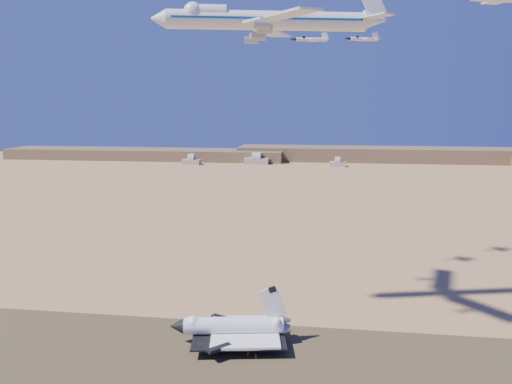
# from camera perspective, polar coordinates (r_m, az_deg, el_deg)

# --- Properties ---
(ground) EXTENTS (1200.00, 1200.00, 0.00)m
(ground) POSITION_cam_1_polar(r_m,az_deg,el_deg) (153.57, -2.61, -18.59)
(ground) COLOR tan
(ground) RESTS_ON ground
(runway) EXTENTS (600.00, 50.00, 0.06)m
(runway) POSITION_cam_1_polar(r_m,az_deg,el_deg) (153.56, -2.61, -18.58)
(runway) COLOR brown
(runway) RESTS_ON ground
(ridgeline) EXTENTS (960.00, 90.00, 18.00)m
(ridgeline) POSITION_cam_1_polar(r_m,az_deg,el_deg) (664.37, 11.39, 4.05)
(ridgeline) COLOR brown
(ridgeline) RESTS_ON ground
(hangars) EXTENTS (200.50, 29.50, 30.00)m
(hangars) POSITION_cam_1_polar(r_m,az_deg,el_deg) (621.28, -0.37, 3.59)
(hangars) COLOR #B6AFA1
(hangars) RESTS_ON ground
(shuttle) EXTENTS (37.59, 27.13, 18.49)m
(shuttle) POSITION_cam_1_polar(r_m,az_deg,el_deg) (160.89, -2.70, -15.22)
(shuttle) COLOR white
(shuttle) RESTS_ON runway
(carrier_747) EXTENTS (75.69, 56.96, 18.84)m
(carrier_747) POSITION_cam_1_polar(r_m,az_deg,el_deg) (167.01, 0.52, 19.03)
(carrier_747) COLOR silver
(crew_a) EXTENTS (0.55, 0.70, 1.67)m
(crew_a) POSITION_cam_1_polar(r_m,az_deg,el_deg) (156.88, -0.17, -17.56)
(crew_a) COLOR orange
(crew_a) RESTS_ON runway
(crew_b) EXTENTS (0.68, 0.99, 1.87)m
(crew_b) POSITION_cam_1_polar(r_m,az_deg,el_deg) (154.29, -0.88, -18.02)
(crew_b) COLOR orange
(crew_b) RESTS_ON runway
(crew_c) EXTENTS (1.10, 1.05, 1.72)m
(crew_c) POSITION_cam_1_polar(r_m,az_deg,el_deg) (153.15, -0.01, -18.27)
(crew_c) COLOR orange
(crew_c) RESTS_ON runway
(chase_jet_d) EXTENTS (15.99, 9.26, 4.07)m
(chase_jet_d) POSITION_cam_1_polar(r_m,az_deg,el_deg) (211.59, 6.26, 16.96)
(chase_jet_d) COLOR silver
(chase_jet_e) EXTENTS (15.94, 9.53, 4.13)m
(chase_jet_e) POSITION_cam_1_polar(r_m,az_deg,el_deg) (231.07, 12.14, 16.74)
(chase_jet_e) COLOR silver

